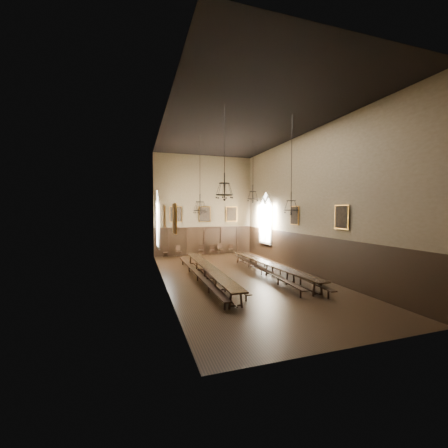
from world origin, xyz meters
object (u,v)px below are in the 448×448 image
table_right (270,269)px  bench_left_inner (217,275)px  chair_1 (179,253)px  chair_3 (201,252)px  bench_right_inner (261,270)px  chandelier_back_left (200,206)px  chair_0 (166,254)px  chandelier_front_right (291,203)px  chandelier_front_left (225,189)px  bench_left_outer (198,276)px  chair_5 (220,251)px  bench_right_outer (280,270)px  chandelier_back_right (253,195)px  chair_6 (231,251)px  chair_4 (212,252)px  table_left (209,273)px

table_right → bench_left_inner: 3.39m
chair_1 → chair_3: bearing=-11.9°
bench_right_inner → chandelier_back_left: chandelier_back_left is taller
chair_0 → chandelier_front_right: 13.23m
chandelier_back_left → table_right: bearing=-33.6°
table_right → chandelier_front_left: size_ratio=2.25×
bench_left_outer → chair_5: size_ratio=10.49×
bench_right_outer → chair_5: bearing=98.1°
chair_3 → chandelier_back_right: (2.45, -5.90, 4.87)m
chair_3 → chandelier_back_right: 8.03m
chair_5 → bench_right_inner: bearing=-102.2°
bench_right_outer → chair_5: chair_5 is taller
table_right → chair_5: size_ratio=9.75×
bench_right_inner → chair_6: 8.50m
chair_4 → chandelier_front_left: 12.65m
chair_0 → chair_5: (4.95, -0.01, 0.04)m
table_left → chair_3: size_ratio=10.88×
table_right → chandelier_back_right: chandelier_back_right is taller
chair_1 → chandelier_back_left: bearing=-100.1°
chair_3 → chandelier_back_left: (-1.47, -6.19, 4.08)m
chair_5 → bench_left_inner: bearing=-121.1°
bench_right_inner → chandelier_front_right: 5.09m
bench_left_inner → bench_right_outer: (4.10, -0.13, 0.04)m
bench_left_outer → chandelier_back_right: 7.29m
bench_right_inner → chair_0: (-5.05, 8.46, -0.02)m
chair_3 → chandelier_back_right: size_ratio=0.23×
chair_4 → chandelier_back_right: 7.72m
table_right → chandelier_back_right: bearing=88.2°
bench_right_outer → chair_0: chair_0 is taller
chair_3 → chair_0: bearing=-159.7°
chandelier_back_right → chandelier_front_left: size_ratio=0.98×
bench_left_outer → chair_5: chair_5 is taller
chair_0 → chair_5: 4.95m
table_left → chair_5: bearing=68.8°
chandelier_front_left → chair_5: bearing=73.9°
bench_left_inner → chandelier_front_left: bearing=-99.5°
bench_left_outer → bench_right_inner: bench_left_outer is taller
chandelier_back_right → chair_5: bearing=96.2°
chair_0 → chair_4: 4.13m
chair_1 → chair_5: (3.84, 0.07, 0.00)m
table_right → chair_0: 10.28m
bench_right_inner → chair_6: (0.92, 8.45, -0.02)m
chair_4 → chandelier_back_right: chandelier_back_right is taller
bench_right_outer → chair_0: (-6.20, 8.76, -0.04)m
chandelier_back_right → chair_0: bearing=133.6°
bench_left_outer → chair_0: (-0.92, 8.65, -0.04)m
bench_left_inner → chandelier_back_right: 6.62m
table_left → bench_left_inner: table_left is taller
table_left → chair_0: bearing=100.1°
bench_left_inner → chandelier_front_left: size_ratio=2.07×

